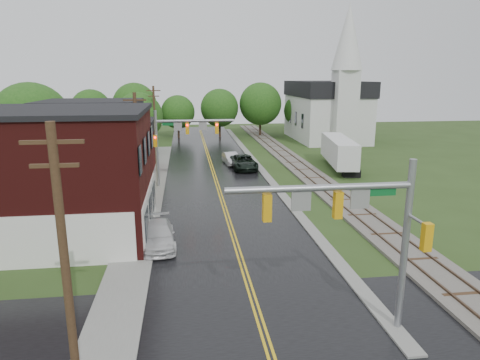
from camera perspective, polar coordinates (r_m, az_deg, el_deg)
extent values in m
cube|color=black|center=(44.23, -3.34, 0.30)|extent=(10.00, 90.00, 0.02)
cube|color=black|center=(18.35, 3.40, -20.32)|extent=(60.00, 9.00, 0.02)
cube|color=gray|center=(49.71, 2.46, 1.81)|extent=(0.80, 70.00, 0.12)
cube|color=gray|center=(39.42, -11.84, -1.66)|extent=(2.40, 50.00, 0.12)
cube|color=#46100F|center=(30.16, -25.63, 0.37)|extent=(14.00, 10.00, 8.00)
cube|color=silver|center=(29.37, -11.93, -3.94)|extent=(0.10, 9.50, 3.00)
cube|color=black|center=(29.58, -26.47, 8.21)|extent=(14.30, 10.30, 0.30)
cube|color=tan|center=(40.36, -18.77, 2.92)|extent=(8.00, 7.00, 6.40)
cube|color=#3F0F0C|center=(49.10, -15.56, 3.78)|extent=(7.00, 6.00, 4.40)
cube|color=silver|center=(72.01, 11.36, 8.09)|extent=(10.00, 16.00, 7.00)
cube|color=black|center=(71.72, 11.54, 11.83)|extent=(10.40, 16.40, 2.40)
cube|color=silver|center=(64.34, 13.72, 9.11)|extent=(3.20, 3.20, 11.00)
cone|color=silver|center=(64.38, 14.25, 18.01)|extent=(4.40, 4.40, 9.00)
cube|color=#59544C|center=(50.67, 7.60, 2.05)|extent=(3.20, 80.00, 0.20)
cube|color=#4C3828|center=(50.46, 6.81, 2.18)|extent=(0.10, 80.00, 0.12)
cube|color=#4C3828|center=(50.83, 8.39, 2.22)|extent=(0.10, 80.00, 0.12)
cylinder|color=gray|center=(18.45, 21.12, -8.43)|extent=(0.28, 0.28, 7.20)
cylinder|color=gray|center=(16.24, 10.66, -1.02)|extent=(7.20, 0.26, 0.26)
cube|color=orange|center=(16.66, 12.92, -3.26)|extent=(0.32, 0.30, 1.05)
cube|color=orange|center=(15.94, 3.63, -3.71)|extent=(0.32, 0.30, 1.05)
cube|color=gray|center=(16.92, 15.70, -2.46)|extent=(0.75, 0.06, 0.75)
cube|color=gray|center=(16.17, 8.15, -2.83)|extent=(0.75, 0.06, 0.75)
cube|color=#0C5926|center=(17.15, 17.97, -1.55)|extent=(1.40, 0.04, 0.30)
cylinder|color=gray|center=(40.56, -11.04, 4.02)|extent=(0.28, 0.28, 7.20)
cylinder|color=gray|center=(40.14, -6.03, 7.85)|extent=(7.20, 0.26, 0.26)
cube|color=orange|center=(40.20, -7.04, 6.83)|extent=(0.32, 0.30, 1.05)
cube|color=orange|center=(40.31, -3.12, 6.93)|extent=(0.32, 0.30, 1.05)
cube|color=gray|center=(40.18, -8.29, 7.07)|extent=(0.75, 0.06, 0.75)
cube|color=gray|center=(40.21, -4.98, 7.17)|extent=(0.75, 0.06, 0.75)
cube|color=#0C5926|center=(40.17, -9.33, 7.39)|extent=(1.40, 0.04, 0.30)
sphere|color=#FF0C0C|center=(39.98, -7.05, 7.27)|extent=(0.20, 0.20, 0.20)
cylinder|color=#382616|center=(14.66, -22.28, -10.54)|extent=(0.28, 0.28, 9.00)
cube|color=#382616|center=(13.60, -23.77, 4.66)|extent=(1.80, 0.12, 0.12)
cube|color=#382616|center=(13.72, -23.49, 1.78)|extent=(1.40, 0.12, 0.12)
cylinder|color=#382616|center=(35.60, -13.51, 4.04)|extent=(0.28, 0.28, 9.00)
cube|color=#382616|center=(35.18, -13.87, 10.31)|extent=(1.80, 0.12, 0.12)
cube|color=#382616|center=(35.22, -13.80, 9.17)|extent=(1.40, 0.12, 0.12)
cylinder|color=#382616|center=(57.34, -11.29, 7.71)|extent=(0.28, 0.28, 9.00)
cube|color=#382616|center=(57.08, -11.48, 11.60)|extent=(1.80, 0.12, 0.12)
cube|color=#382616|center=(57.10, -11.44, 10.90)|extent=(1.40, 0.12, 0.12)
cylinder|color=black|center=(48.13, -25.47, 2.16)|extent=(0.36, 0.36, 3.42)
sphere|color=#1D4915|center=(47.57, -25.99, 7.09)|extent=(7.60, 7.60, 7.60)
sphere|color=#1D4915|center=(47.07, -25.36, 6.28)|extent=(5.32, 5.32, 5.32)
cylinder|color=black|center=(54.79, -18.94, 3.63)|extent=(0.36, 0.36, 2.70)
sphere|color=#1D4915|center=(54.35, -19.21, 7.05)|extent=(6.00, 6.00, 6.00)
sphere|color=#1D4915|center=(53.90, -18.62, 6.49)|extent=(4.20, 4.20, 4.20)
cylinder|color=black|center=(59.88, -13.14, 4.91)|extent=(0.36, 0.36, 2.88)
sphere|color=#1D4915|center=(59.46, -13.32, 8.26)|extent=(6.40, 6.40, 6.40)
sphere|color=#1D4915|center=(59.06, -12.75, 7.71)|extent=(4.48, 4.48, 4.48)
imported|color=black|center=(48.07, 0.49, 2.36)|extent=(2.81, 5.74, 1.57)
imported|color=silver|center=(50.78, -1.21, 2.88)|extent=(1.94, 4.39, 1.40)
imported|color=silver|center=(27.02, -10.89, -7.23)|extent=(2.43, 5.09, 1.43)
cube|color=black|center=(46.02, 14.62, 0.91)|extent=(1.90, 1.46, 0.80)
cylinder|color=gray|center=(52.11, 11.93, 2.53)|extent=(0.16, 0.16, 0.80)
cube|color=silver|center=(49.34, 13.03, 3.90)|extent=(3.96, 10.89, 2.66)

